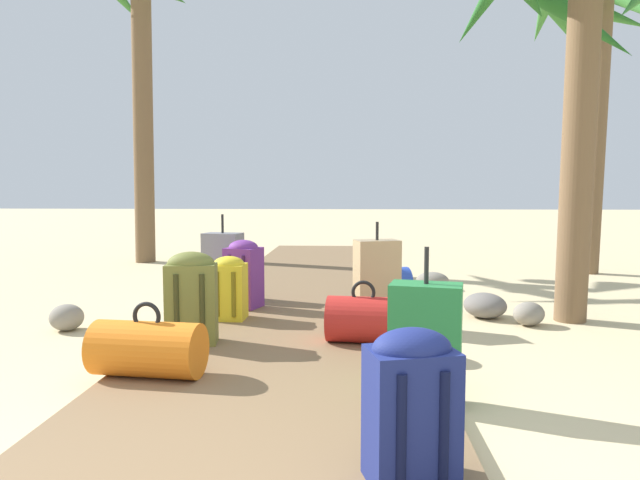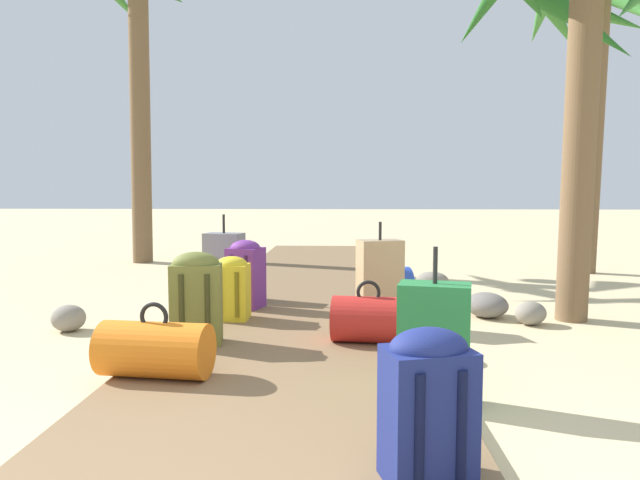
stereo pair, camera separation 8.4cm
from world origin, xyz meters
TOP-DOWN VIEW (x-y plane):
  - ground_plane at (0.00, 3.74)m, footprint 60.00×60.00m
  - boardwalk at (0.00, 4.67)m, footprint 1.86×9.35m
  - duffel_bag_orange at (-0.69, 1.72)m, footprint 0.63×0.37m
  - suitcase_tan at (0.64, 3.27)m, footprint 0.39×0.30m
  - suitcase_grey at (-0.79, 4.04)m, footprint 0.39×0.29m
  - backpack_olive at (-0.63, 2.41)m, footprint 0.36×0.27m
  - backpack_yellow at (-0.54, 3.16)m, footprint 0.27×0.27m
  - duffel_bag_blue at (0.75, 4.10)m, footprint 0.55×0.43m
  - backpack_purple at (-0.51, 3.62)m, footprint 0.34×0.33m
  - backpack_navy at (0.65, 0.64)m, footprint 0.35×0.29m
  - suitcase_green at (0.82, 1.61)m, footprint 0.40×0.29m
  - duffel_bag_red at (0.52, 2.50)m, footprint 0.52×0.37m
  - palm_tree_far_right at (3.58, 6.46)m, footprint 1.89×1.95m
  - palm_tree_far_left at (-2.79, 7.41)m, footprint 2.15×2.20m
  - palm_tree_near_right at (2.33, 3.53)m, footprint 2.28×2.24m
  - rock_right_far at (1.90, 3.40)m, footprint 0.35×0.34m
  - rock_right_near at (1.35, 5.11)m, footprint 0.42×0.36m
  - rock_right_mid at (1.61, 3.68)m, footprint 0.49×0.51m
  - rock_left_far at (-1.82, 3.03)m, footprint 0.38×0.38m

SIDE VIEW (x-z plane):
  - ground_plane at x=0.00m, z-range 0.00..0.00m
  - boardwalk at x=0.00m, z-range 0.00..0.08m
  - rock_right_far at x=1.90m, z-range 0.00..0.19m
  - rock_right_near at x=1.35m, z-range 0.00..0.20m
  - rock_left_far at x=-1.82m, z-range 0.00..0.21m
  - rock_right_mid at x=1.61m, z-range 0.00..0.22m
  - duffel_bag_blue at x=0.75m, z-range 0.03..0.44m
  - duffel_bag_orange at x=-0.69m, z-range 0.03..0.44m
  - duffel_bag_red at x=0.52m, z-range 0.03..0.45m
  - backpack_yellow at x=-0.54m, z-range 0.09..0.60m
  - suitcase_green at x=0.82m, z-range -0.01..0.73m
  - backpack_navy at x=0.65m, z-range 0.09..0.65m
  - backpack_purple at x=-0.51m, z-range 0.09..0.69m
  - suitcase_grey at x=-0.79m, z-range -0.01..0.80m
  - suitcase_tan at x=0.64m, z-range 0.01..0.79m
  - backpack_olive at x=-0.63m, z-range 0.10..0.72m
  - palm_tree_near_right at x=2.33m, z-range 0.88..4.32m
  - palm_tree_far_right at x=3.58m, z-range 1.26..5.31m
  - palm_tree_far_left at x=-2.79m, z-range 1.19..6.05m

